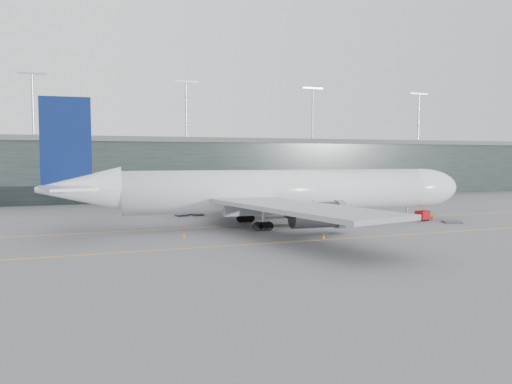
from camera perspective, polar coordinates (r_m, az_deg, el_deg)
name	(u,v)px	position (r m, az deg, el deg)	size (l,w,h in m)	color
ground	(220,223)	(79.40, -4.11, -3.55)	(320.00, 320.00, 0.00)	#5B5B60
taxiline_a	(228,226)	(75.60, -3.27, -3.92)	(160.00, 0.25, 0.02)	gold
taxiline_b	(266,243)	(60.63, 1.12, -5.89)	(160.00, 0.25, 0.02)	gold
taxiline_lead_main	(217,209)	(99.87, -4.50, -2.00)	(0.25, 60.00, 0.02)	gold
terminal	(160,168)	(135.46, -10.89, 2.74)	(240.00, 36.00, 29.00)	black
main_aircraft	(276,192)	(75.88, 2.35, 0.05)	(66.06, 61.95, 18.52)	white
jet_bridge	(263,182)	(106.53, 0.77, 1.14)	(19.22, 43.94, 6.82)	#27272B
gse_cart	(423,215)	(86.51, 18.50, -2.52)	(2.78, 2.29, 1.63)	#A70B10
baggage_dolly	(452,222)	(85.08, 21.48, -3.20)	(2.74, 2.19, 0.27)	#3B3A40
uld_a	(182,211)	(89.13, -8.51, -2.13)	(2.42, 2.14, 1.86)	#37373C
uld_b	(191,210)	(90.93, -7.42, -2.07)	(1.80, 1.44, 1.64)	#37373C
uld_c	(198,210)	(89.55, -6.64, -2.11)	(2.01, 1.64, 1.77)	#37373C
cone_nose	(432,217)	(89.36, 19.50, -2.67)	(0.50, 0.50, 0.80)	red
cone_wing_stbd	(323,236)	(64.72, 7.71, -5.02)	(0.40, 0.40, 0.64)	orange
cone_wing_port	(257,210)	(94.29, 0.08, -2.11)	(0.49, 0.49, 0.77)	#DF590C
cone_tail	(184,234)	(65.96, -8.26, -4.81)	(0.46, 0.46, 0.73)	orange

